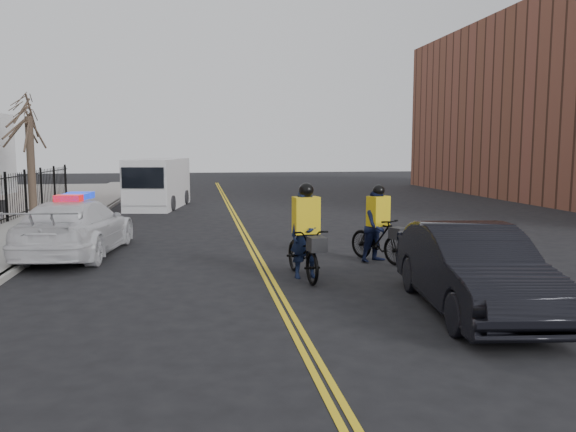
% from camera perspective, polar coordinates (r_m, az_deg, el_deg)
% --- Properties ---
extents(ground, '(120.00, 120.00, 0.00)m').
position_cam_1_polar(ground, '(12.26, -1.52, -7.25)').
color(ground, black).
rests_on(ground, ground).
extents(center_line_left, '(0.10, 60.00, 0.01)m').
position_cam_1_polar(center_line_left, '(20.06, -4.74, -1.72)').
color(center_line_left, yellow).
rests_on(center_line_left, ground).
extents(center_line_right, '(0.10, 60.00, 0.01)m').
position_cam_1_polar(center_line_right, '(20.08, -4.29, -1.71)').
color(center_line_right, yellow).
rests_on(center_line_right, ground).
extents(sidewalk, '(3.00, 60.00, 0.15)m').
position_cam_1_polar(sidewalk, '(20.87, -25.52, -1.84)').
color(sidewalk, gray).
rests_on(sidewalk, ground).
extents(curb, '(0.20, 60.00, 0.15)m').
position_cam_1_polar(curb, '(20.49, -21.50, -1.80)').
color(curb, gray).
rests_on(curb, ground).
extents(street_tree, '(3.20, 3.20, 4.80)m').
position_cam_1_polar(street_tree, '(22.62, -24.79, 7.61)').
color(street_tree, '#3B2D23').
rests_on(street_tree, sidewalk).
extents(police_cruiser, '(2.77, 5.65, 1.74)m').
position_cam_1_polar(police_cruiser, '(16.78, -20.72, -1.09)').
color(police_cruiser, silver).
rests_on(police_cruiser, ground).
extents(dark_sedan, '(2.22, 4.99, 1.59)m').
position_cam_1_polar(dark_sedan, '(10.85, 18.19, -5.14)').
color(dark_sedan, black).
rests_on(dark_sedan, ground).
extents(cargo_van, '(3.07, 6.16, 2.47)m').
position_cam_1_polar(cargo_van, '(29.30, -13.11, 3.19)').
color(cargo_van, silver).
rests_on(cargo_van, ground).
extents(cyclist_near, '(1.03, 2.33, 2.21)m').
position_cam_1_polar(cyclist_near, '(13.01, 1.85, -2.96)').
color(cyclist_near, black).
rests_on(cyclist_near, ground).
extents(cyclist_far, '(1.43, 2.07, 2.05)m').
position_cam_1_polar(cyclist_far, '(15.01, 9.14, -1.58)').
color(cyclist_far, black).
rests_on(cyclist_far, ground).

